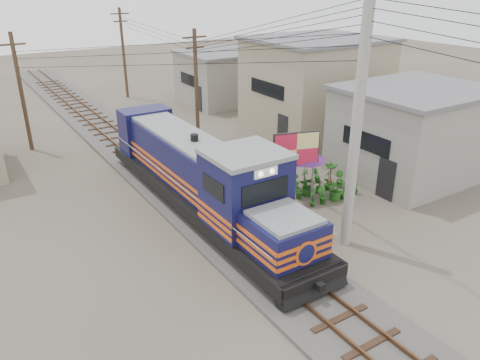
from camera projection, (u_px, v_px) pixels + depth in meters
ground at (266, 263)px, 17.47m from camera, size 120.00×120.00×0.00m
ballast at (159, 174)px, 25.17m from camera, size 3.60×70.00×0.16m
track at (159, 171)px, 25.10m from camera, size 1.15×70.00×0.12m
locomotive at (202, 177)px, 20.65m from camera, size 2.85×15.51×3.84m
utility_pole_main at (357, 123)px, 16.80m from camera, size 0.40×0.40×10.00m
wooden_pole_mid at (196, 84)px, 29.04m from camera, size 1.60×0.24×7.00m
wooden_pole_far at (123, 52)px, 39.92m from camera, size 1.60×0.24×7.50m
wooden_pole_left at (21, 90)px, 27.46m from camera, size 1.60×0.24×7.00m
power_lines at (158, 31)px, 20.94m from camera, size 9.65×19.00×3.30m
shophouse_front at (413, 132)px, 24.49m from camera, size 7.35×6.30×4.70m
shophouse_mid at (315, 84)px, 31.65m from camera, size 8.40×7.35×6.20m
shophouse_back at (222, 77)px, 39.05m from camera, size 6.30×6.30×4.20m
billboard at (296, 151)px, 21.28m from camera, size 2.15×0.78×3.42m
market_umbrella at (305, 155)px, 22.22m from camera, size 2.77×2.77×2.31m
vendor at (274, 153)px, 25.91m from camera, size 0.73×0.62×1.71m
plant_nursery at (321, 186)px, 22.71m from camera, size 3.20×3.09×1.11m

